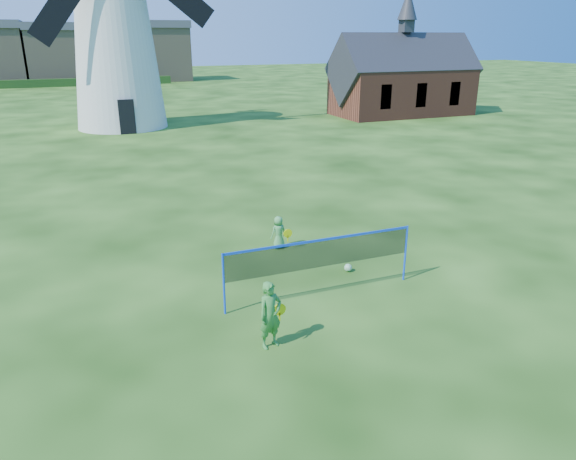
# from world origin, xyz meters

# --- Properties ---
(ground) EXTENTS (220.00, 220.00, 0.00)m
(ground) POSITION_xyz_m (0.00, 0.00, 0.00)
(ground) COLOR black
(ground) RESTS_ON ground
(windmill) EXTENTS (12.96, 6.23, 18.51)m
(windmill) POSITION_xyz_m (-1.12, 28.91, 6.55)
(windmill) COLOR white
(windmill) RESTS_ON ground
(chapel) EXTENTS (11.62, 5.63, 9.82)m
(chapel) POSITION_xyz_m (21.19, 27.06, 2.76)
(chapel) COLOR brown
(chapel) RESTS_ON ground
(badminton_net) EXTENTS (5.05, 0.05, 1.55)m
(badminton_net) POSITION_xyz_m (0.67, -0.52, 1.14)
(badminton_net) COLOR blue
(badminton_net) RESTS_ON ground
(player_girl) EXTENTS (0.73, 0.49, 1.49)m
(player_girl) POSITION_xyz_m (-1.31, -2.25, 0.75)
(player_girl) COLOR #368435
(player_girl) RESTS_ON ground
(player_boy) EXTENTS (0.64, 0.44, 1.03)m
(player_boy) POSITION_xyz_m (0.87, 2.92, 0.51)
(player_boy) COLOR #4A994F
(player_boy) RESTS_ON ground
(play_ball) EXTENTS (0.22, 0.22, 0.22)m
(play_ball) POSITION_xyz_m (2.03, 0.53, 0.11)
(play_ball) COLOR green
(play_ball) RESTS_ON ground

